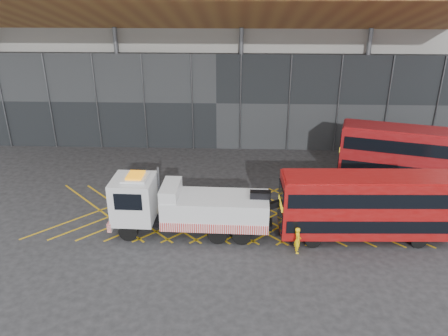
{
  "coord_description": "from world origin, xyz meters",
  "views": [
    {
      "loc": [
        3.94,
        -23.96,
        13.39
      ],
      "look_at": [
        3.0,
        1.5,
        2.4
      ],
      "focal_mm": 35.0,
      "sensor_mm": 36.0,
      "label": 1
    }
  ],
  "objects_px": {
    "worker": "(298,240)",
    "bus_second": "(417,155)",
    "recovery_truck": "(184,206)",
    "bus_towed": "(367,204)"
  },
  "relations": [
    {
      "from": "worker",
      "to": "bus_second",
      "type": "bearing_deg",
      "value": -50.67
    },
    {
      "from": "bus_towed",
      "to": "bus_second",
      "type": "bearing_deg",
      "value": 51.67
    },
    {
      "from": "recovery_truck",
      "to": "worker",
      "type": "distance_m",
      "value": 6.52
    },
    {
      "from": "recovery_truck",
      "to": "bus_towed",
      "type": "relative_size",
      "value": 1.1
    },
    {
      "from": "recovery_truck",
      "to": "bus_second",
      "type": "xyz_separation_m",
      "value": [
        15.28,
        6.82,
        0.63
      ]
    },
    {
      "from": "bus_towed",
      "to": "worker",
      "type": "relative_size",
      "value": 6.35
    },
    {
      "from": "recovery_truck",
      "to": "bus_second",
      "type": "height_order",
      "value": "bus_second"
    },
    {
      "from": "bus_second",
      "to": "worker",
      "type": "relative_size",
      "value": 7.0
    },
    {
      "from": "recovery_truck",
      "to": "bus_towed",
      "type": "distance_m",
      "value": 10.07
    },
    {
      "from": "recovery_truck",
      "to": "bus_second",
      "type": "bearing_deg",
      "value": 25.49
    }
  ]
}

